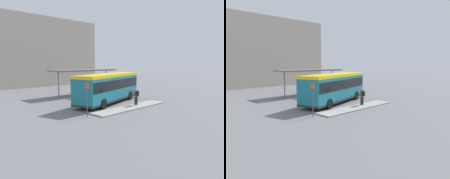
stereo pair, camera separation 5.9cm
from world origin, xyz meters
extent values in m
plane|color=slate|center=(0.00, 0.00, 0.00)|extent=(120.00, 120.00, 0.00)
cube|color=#9E9E99|center=(-0.39, -3.57, 0.06)|extent=(9.30, 1.80, 0.12)
cube|color=#197284|center=(0.00, 0.00, 1.79)|extent=(10.37, 5.14, 2.89)
cube|color=yellow|center=(0.00, 0.00, 3.09)|extent=(10.40, 5.16, 0.30)
cube|color=black|center=(0.00, 0.00, 2.14)|extent=(10.19, 5.11, 1.01)
cube|color=black|center=(4.83, 1.38, 2.14)|extent=(0.70, 2.21, 1.11)
cube|color=#28282B|center=(0.00, 0.00, 0.45)|extent=(10.38, 5.15, 0.20)
cylinder|color=black|center=(2.68, 2.00, 0.50)|extent=(1.05, 0.55, 1.01)
cylinder|color=black|center=(3.33, -0.28, 0.50)|extent=(1.05, 0.55, 1.01)
cylinder|color=black|center=(-3.33, 0.28, 0.50)|extent=(1.05, 0.55, 1.01)
cylinder|color=black|center=(-2.68, -2.00, 0.50)|extent=(1.05, 0.55, 1.01)
cylinder|color=#232328|center=(0.71, -3.19, 0.54)|extent=(0.16, 0.16, 0.85)
cylinder|color=#232328|center=(0.89, -3.26, 0.54)|extent=(0.16, 0.16, 0.85)
cube|color=#7A664C|center=(0.80, -3.22, 1.29)|extent=(0.48, 0.37, 0.64)
cube|color=black|center=(0.72, -3.43, 1.32)|extent=(0.37, 0.31, 0.48)
sphere|color=tan|center=(0.80, -3.22, 1.74)|extent=(0.23, 0.23, 0.23)
torus|color=black|center=(9.32, 4.29, 0.34)|extent=(0.07, 0.69, 0.69)
torus|color=black|center=(9.35, 5.22, 0.34)|extent=(0.07, 0.69, 0.69)
cylinder|color=black|center=(9.33, 4.76, 0.56)|extent=(0.06, 0.73, 0.04)
cylinder|color=black|center=(9.34, 4.92, 0.51)|extent=(0.04, 0.04, 0.34)
cube|color=black|center=(9.34, 4.92, 0.68)|extent=(0.08, 0.18, 0.04)
cylinder|color=black|center=(9.32, 4.38, 0.65)|extent=(0.48, 0.05, 0.03)
torus|color=black|center=(9.23, 5.06, 0.33)|extent=(0.10, 0.66, 0.66)
torus|color=black|center=(9.30, 5.95, 0.33)|extent=(0.10, 0.66, 0.66)
cylinder|color=orange|center=(9.27, 5.51, 0.54)|extent=(0.09, 0.70, 0.04)
cylinder|color=orange|center=(9.28, 5.67, 0.49)|extent=(0.04, 0.04, 0.32)
cube|color=black|center=(9.28, 5.67, 0.65)|extent=(0.08, 0.19, 0.04)
cylinder|color=orange|center=(9.24, 5.15, 0.62)|extent=(0.48, 0.07, 0.03)
torus|color=black|center=(9.29, 6.77, 0.37)|extent=(0.06, 0.75, 0.75)
torus|color=black|center=(9.31, 5.75, 0.37)|extent=(0.06, 0.75, 0.75)
cylinder|color=#287F3D|center=(9.30, 6.26, 0.62)|extent=(0.05, 0.80, 0.04)
cylinder|color=#287F3D|center=(9.31, 6.07, 0.55)|extent=(0.04, 0.04, 0.37)
cube|color=black|center=(9.31, 6.07, 0.74)|extent=(0.07, 0.18, 0.04)
cylinder|color=#287F3D|center=(9.29, 6.66, 0.70)|extent=(0.48, 0.04, 0.03)
torus|color=black|center=(9.20, 7.52, 0.38)|extent=(0.06, 0.76, 0.76)
torus|color=black|center=(9.22, 6.49, 0.38)|extent=(0.06, 0.76, 0.76)
cylinder|color=red|center=(9.21, 7.01, 0.63)|extent=(0.05, 0.81, 0.04)
cylinder|color=red|center=(9.21, 6.82, 0.56)|extent=(0.04, 0.04, 0.38)
cube|color=black|center=(9.21, 6.82, 0.75)|extent=(0.07, 0.18, 0.04)
cylinder|color=red|center=(9.20, 7.42, 0.72)|extent=(0.48, 0.04, 0.03)
cube|color=#706656|center=(2.21, 7.15, 3.40)|extent=(9.87, 2.89, 0.18)
cylinder|color=gray|center=(-1.99, 7.15, 1.66)|extent=(0.16, 0.16, 3.31)
cylinder|color=gray|center=(6.40, 7.15, 1.66)|extent=(0.16, 0.16, 3.31)
cylinder|color=slate|center=(3.13, 5.09, 0.30)|extent=(0.67, 0.67, 0.60)
sphere|color=#286B2D|center=(3.13, 5.09, 0.89)|extent=(0.77, 0.77, 0.77)
cylinder|color=slate|center=(-1.02, 4.92, 0.24)|extent=(0.61, 0.61, 0.49)
sphere|color=#235B28|center=(-1.02, 4.92, 0.75)|extent=(0.70, 0.70, 0.70)
cylinder|color=#4C4C51|center=(-5.75, -3.32, 1.20)|extent=(0.08, 0.08, 2.40)
cube|color=#D84C19|center=(-5.75, -3.32, 2.60)|extent=(0.44, 0.03, 0.40)
cube|color=#BCB29E|center=(2.58, 28.14, 6.49)|extent=(25.97, 15.57, 12.97)
camera|label=1|loc=(-16.79, -17.16, 4.47)|focal=35.00mm
camera|label=2|loc=(-16.75, -17.20, 4.47)|focal=35.00mm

